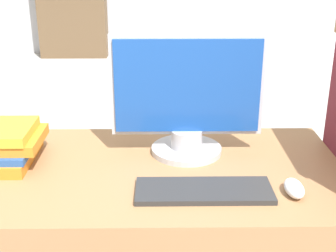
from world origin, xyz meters
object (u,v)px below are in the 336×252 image
(keyboard, at_px, (204,191))
(book_stack, at_px, (12,145))
(mouse, at_px, (294,188))
(monitor, at_px, (187,100))

(keyboard, relative_size, book_stack, 1.43)
(mouse, bearing_deg, book_stack, 165.07)
(monitor, bearing_deg, book_stack, -173.47)
(book_stack, bearing_deg, monitor, 6.53)
(book_stack, bearing_deg, keyboard, -19.91)
(monitor, xyz_separation_m, keyboard, (0.04, -0.29, -0.18))
(monitor, distance_m, mouse, 0.46)
(book_stack, bearing_deg, mouse, -14.93)
(keyboard, bearing_deg, book_stack, 160.09)
(mouse, relative_size, book_stack, 0.38)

